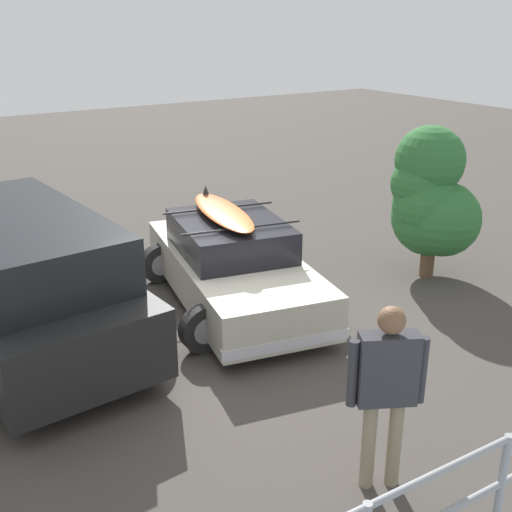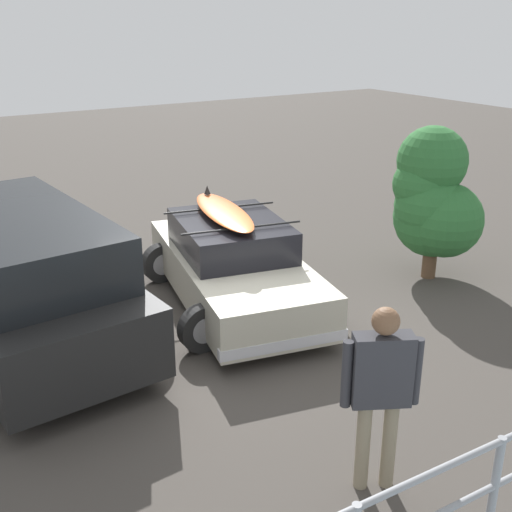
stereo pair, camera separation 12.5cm
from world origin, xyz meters
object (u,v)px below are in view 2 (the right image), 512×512
at_px(person_bystander, 381,384).
at_px(bush_near_left, 434,204).
at_px(suv_car, 22,277).
at_px(sedan_car, 234,265).

bearing_deg(person_bystander, bush_near_left, -141.05).
relative_size(suv_car, bush_near_left, 1.97).
bearing_deg(person_bystander, sedan_car, -102.47).
bearing_deg(bush_near_left, sedan_car, -13.12).
bearing_deg(sedan_car, person_bystander, 77.53).
xyz_separation_m(sedan_car, suv_car, (2.91, -0.39, 0.30)).
bearing_deg(suv_car, bush_near_left, 169.44).
bearing_deg(suv_car, person_bystander, 113.69).
distance_m(sedan_car, suv_car, 2.95).
xyz_separation_m(sedan_car, bush_near_left, (-3.27, 0.76, 0.62)).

